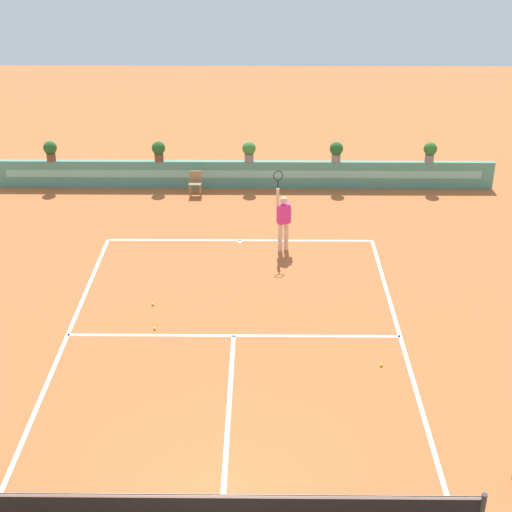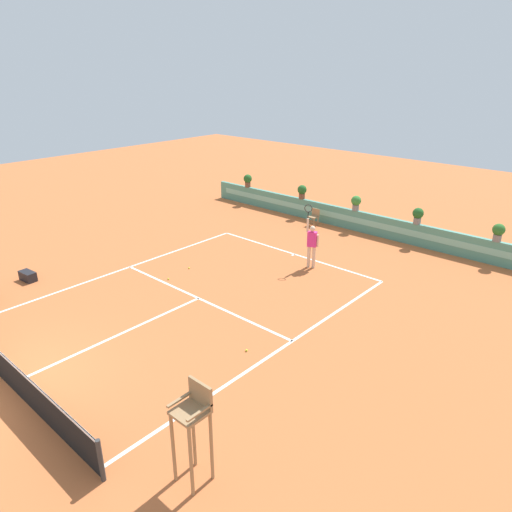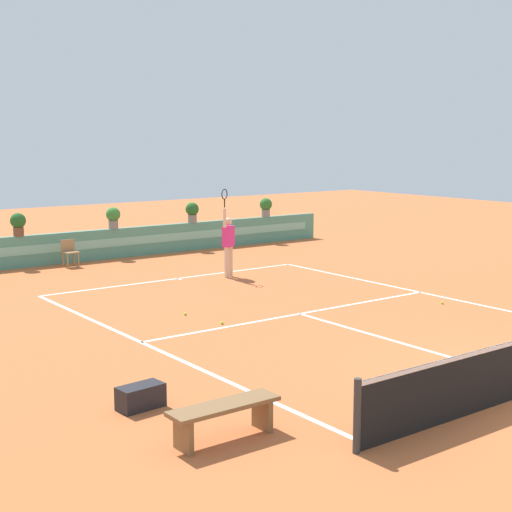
{
  "view_description": "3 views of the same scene",
  "coord_description": "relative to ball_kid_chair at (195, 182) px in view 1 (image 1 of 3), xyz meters",
  "views": [
    {
      "loc": [
        0.7,
        -9.62,
        10.22
      ],
      "look_at": [
        0.53,
        8.81,
        1.0
      ],
      "focal_mm": 53.76,
      "sensor_mm": 36.0,
      "label": 1
    },
    {
      "loc": [
        11.18,
        -3.12,
        7.51
      ],
      "look_at": [
        0.53,
        8.81,
        1.0
      ],
      "focal_mm": 32.95,
      "sensor_mm": 36.0,
      "label": 2
    },
    {
      "loc": [
        -10.96,
        -6.63,
        4.03
      ],
      "look_at": [
        0.53,
        8.81,
        1.0
      ],
      "focal_mm": 53.01,
      "sensor_mm": 36.0,
      "label": 3
    }
  ],
  "objects": [
    {
      "name": "tennis_ball_near_baseline",
      "position": [
        5.14,
        -10.54,
        -0.44
      ],
      "size": [
        0.07,
        0.07,
        0.07
      ],
      "primitive_type": "sphere",
      "color": "#CCE033",
      "rests_on": "ground"
    },
    {
      "name": "ball_kid_chair",
      "position": [
        0.0,
        0.0,
        0.0
      ],
      "size": [
        0.44,
        0.44,
        0.85
      ],
      "color": "#99754C",
      "rests_on": "ground"
    },
    {
      "name": "potted_plant_far_right",
      "position": [
        8.32,
        0.73,
        0.93
      ],
      "size": [
        0.48,
        0.48,
        0.72
      ],
      "color": "gray",
      "rests_on": "back_wall_barrier"
    },
    {
      "name": "back_wall_barrier",
      "position": [
        1.67,
        0.73,
        0.02
      ],
      "size": [
        18.0,
        0.21,
        1.0
      ],
      "color": "#4C8E7A",
      "rests_on": "ground"
    },
    {
      "name": "tennis_ball_mid_court",
      "position": [
        -0.52,
        -7.79,
        -0.44
      ],
      "size": [
        0.07,
        0.07,
        0.07
      ],
      "primitive_type": "sphere",
      "color": "#CCE033",
      "rests_on": "ground"
    },
    {
      "name": "tennis_ball_by_sideline",
      "position": [
        -0.32,
        -9.0,
        -0.44
      ],
      "size": [
        0.07,
        0.07,
        0.07
      ],
      "primitive_type": "sphere",
      "color": "#CCE033",
      "rests_on": "ground"
    },
    {
      "name": "potted_plant_right",
      "position": [
        4.99,
        0.73,
        0.93
      ],
      "size": [
        0.48,
        0.48,
        0.72
      ],
      "color": "gray",
      "rests_on": "back_wall_barrier"
    },
    {
      "name": "potted_plant_left",
      "position": [
        -1.34,
        0.73,
        0.93
      ],
      "size": [
        0.48,
        0.48,
        0.72
      ],
      "color": "brown",
      "rests_on": "back_wall_barrier"
    },
    {
      "name": "potted_plant_far_left",
      "position": [
        -5.2,
        0.73,
        0.93
      ],
      "size": [
        0.48,
        0.48,
        0.72
      ],
      "color": "brown",
      "rests_on": "back_wall_barrier"
    },
    {
      "name": "ground_plane",
      "position": [
        1.67,
        -9.66,
        -0.48
      ],
      "size": [
        60.0,
        60.0,
        0.0
      ],
      "primitive_type": "plane",
      "color": "#BC6033"
    },
    {
      "name": "potted_plant_centre",
      "position": [
        1.88,
        0.73,
        0.93
      ],
      "size": [
        0.48,
        0.48,
        0.72
      ],
      "color": "gray",
      "rests_on": "back_wall_barrier"
    },
    {
      "name": "court_lines",
      "position": [
        1.67,
        -8.94,
        -0.47
      ],
      "size": [
        8.32,
        11.94,
        0.01
      ],
      "color": "white",
      "rests_on": "ground"
    },
    {
      "name": "tennis_player",
      "position": [
        2.99,
        -4.44,
        0.57
      ],
      "size": [
        0.58,
        0.35,
        2.58
      ],
      "color": "beige",
      "rests_on": "ground"
    }
  ]
}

